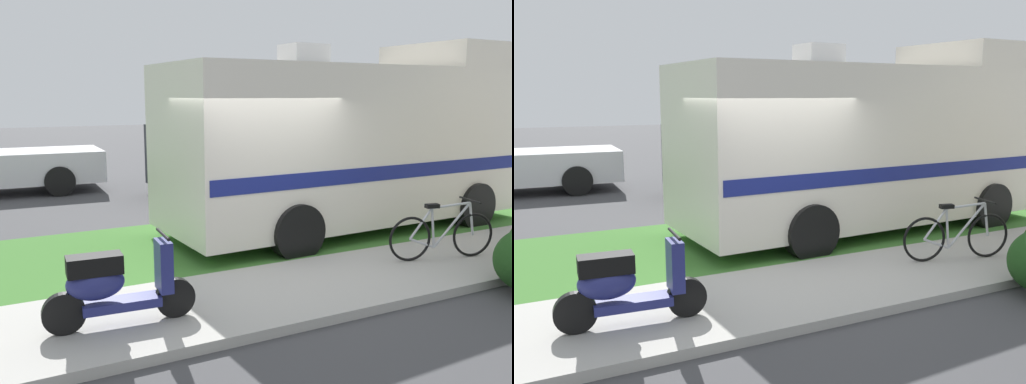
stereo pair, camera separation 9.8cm
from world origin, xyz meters
TOP-DOWN VIEW (x-y plane):
  - ground_plane at (0.00, 0.00)m, footprint 80.00×80.00m
  - sidewalk at (0.00, -1.20)m, footprint 24.00×2.00m
  - grass_strip at (0.00, 1.50)m, footprint 24.00×3.40m
  - motorhome_rv at (2.45, 1.34)m, footprint 7.10×2.78m
  - scooter at (-2.69, -1.37)m, footprint 1.61×0.50m
  - bicycle at (2.22, -1.16)m, footprint 1.68×0.59m
  - pickup_truck_near at (2.42, 6.20)m, footprint 5.81×2.40m

SIDE VIEW (x-z plane):
  - ground_plane at x=0.00m, z-range 0.00..0.00m
  - grass_strip at x=0.00m, z-range 0.00..0.08m
  - sidewalk at x=0.00m, z-range 0.00..0.12m
  - bicycle at x=2.22m, z-range 0.05..0.94m
  - scooter at x=-2.69m, z-range 0.09..1.06m
  - pickup_truck_near at x=2.42m, z-range 0.06..1.86m
  - motorhome_rv at x=2.45m, z-range -0.08..3.45m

